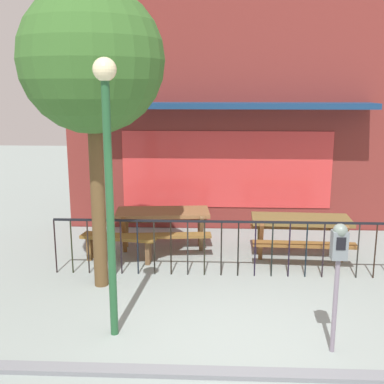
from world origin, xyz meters
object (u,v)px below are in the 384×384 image
Objects in this scene: parking_meter_near at (339,254)px; street_lamp at (108,158)px; picnic_table_right at (301,226)px; patio_bench at (119,242)px; street_tree at (92,62)px; picnic_table_left at (163,219)px.

parking_meter_near is 0.46× the size of street_lamp.
picnic_table_right is 3.37m from patio_bench.
street_tree is (-3.25, 1.84, 2.25)m from parking_meter_near.
parking_meter_near is (2.44, -3.65, 0.63)m from picnic_table_left.
picnic_table_left is 1.34× the size of patio_bench.
street_tree reaches higher than picnic_table_right.
picnic_table_left and picnic_table_right have the same top height.
picnic_table_left reaches higher than patio_bench.
parking_meter_near reaches higher than picnic_table_left.
picnic_table_right is 4.47m from street_lamp.
patio_bench is at bearing 137.11° from parking_meter_near.
picnic_table_left is 4.44m from parking_meter_near.
street_lamp is (-2.72, 0.30, 1.07)m from parking_meter_near.
street_tree reaches higher than picnic_table_left.
picnic_table_left is at bearing 123.75° from parking_meter_near.
parking_meter_near is 0.35× the size of street_tree.
picnic_table_left is 3.50m from street_tree.
parking_meter_near is 2.94m from street_lamp.
picnic_table_left is at bearing 43.20° from patio_bench.
patio_bench is 0.31× the size of street_tree.
street_tree is 1.32× the size of street_lamp.
picnic_table_left is 3.77m from street_lamp.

